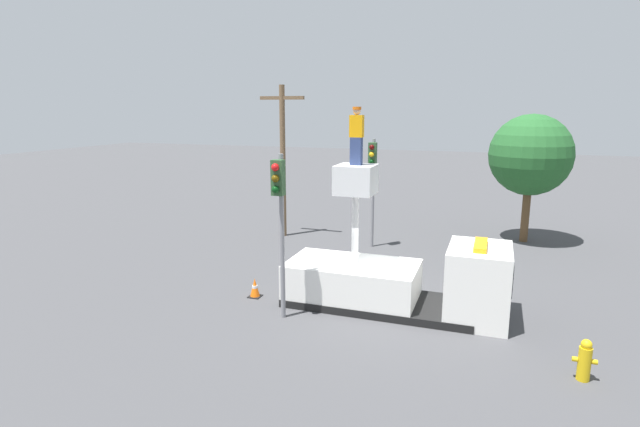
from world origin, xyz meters
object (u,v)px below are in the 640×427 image
Objects in this scene: traffic_light_pole at (280,204)px; traffic_light_across at (373,171)px; utility_pole at (283,156)px; worker at (357,136)px; fire_hydrant at (585,360)px; traffic_cone_rear at (255,288)px; tree_left_bg at (531,155)px; bucket_truck at (397,280)px.

traffic_light_pole is 1.01× the size of traffic_light_across.
traffic_light_across is at bearing -8.07° from utility_pole.
worker is at bearing -52.11° from utility_pole.
worker is 9.25m from utility_pole.
fire_hydrant is 1.57× the size of traffic_cone_rear.
utility_pole is (-2.36, 7.84, 3.63)m from traffic_cone_rear.
tree_left_bg is (5.50, 9.98, -1.29)m from worker.
tree_left_bg is (8.75, 10.61, 3.75)m from traffic_cone_rear.
traffic_light_across is 0.67× the size of utility_pole.
bucket_truck is 4.64m from worker.
utility_pole reaches higher than tree_left_bg.
utility_pole is at bearing 113.08° from traffic_light_pole.
utility_pole is (-5.61, 7.21, -1.42)m from worker.
traffic_cone_rear is at bearing -168.99° from worker.
fire_hydrant is (7.97, -0.81, -2.99)m from traffic_light_pole.
utility_pole reaches higher than fire_hydrant.
fire_hydrant is at bearing -12.70° from traffic_cone_rear.
fire_hydrant is 0.14× the size of utility_pole.
utility_pole is at bearing 127.89° from worker.
worker is 0.36× the size of traffic_light_pole.
worker is at bearing 49.24° from traffic_light_pole.
traffic_cone_rear is at bearing -172.22° from bucket_truck.
bucket_truck is at bearing -112.44° from tree_left_bg.
tree_left_bg is at bearing 13.99° from utility_pole.
worker reaches higher than traffic_light_pole.
worker is 6.03m from traffic_cone_rear.
traffic_light_across reaches higher than fire_hydrant.
tree_left_bg is at bearing 61.14° from worker.
traffic_light_across is 7.41m from tree_left_bg.
bucket_truck is 10.49m from utility_pole.
traffic_cone_rear is (-1.55, 1.34, -3.18)m from traffic_light_pole.
fire_hydrant is (4.89, -2.78, -0.42)m from bucket_truck.
traffic_light_across is (-1.05, 6.56, -1.90)m from worker.
tree_left_bg reaches higher than fire_hydrant.
traffic_cone_rear is (-2.20, -7.20, -3.15)m from traffic_light_across.
traffic_light_across is 4.63m from utility_pole.
traffic_cone_rear is at bearing -107.01° from traffic_light_across.
traffic_light_pole is 4.88× the size of fire_hydrant.
utility_pole is (-6.99, 7.21, 3.01)m from bucket_truck.
traffic_light_pole reaches higher than fire_hydrant.
tree_left_bg is at bearing 58.93° from traffic_light_pole.
utility_pole reaches higher than worker.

